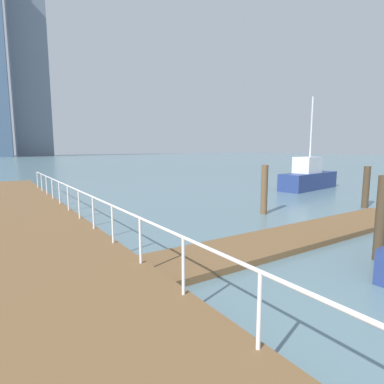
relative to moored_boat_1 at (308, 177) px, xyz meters
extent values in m
plane|color=slate|center=(-13.95, 4.38, -0.88)|extent=(300.00, 300.00, 0.00)
cube|color=brown|center=(-11.05, -7.89, -0.79)|extent=(12.79, 2.00, 0.18)
cylinder|color=white|center=(-17.10, -11.67, 0.05)|extent=(0.06, 0.06, 1.05)
cylinder|color=white|center=(-17.10, -9.84, 0.05)|extent=(0.06, 0.06, 1.05)
cylinder|color=white|center=(-17.10, -8.01, 0.05)|extent=(0.06, 0.06, 1.05)
cylinder|color=white|center=(-17.10, -6.18, 0.05)|extent=(0.06, 0.06, 1.05)
cylinder|color=white|center=(-17.10, -4.35, 0.05)|extent=(0.06, 0.06, 1.05)
cylinder|color=white|center=(-17.10, -2.52, 0.05)|extent=(0.06, 0.06, 1.05)
cylinder|color=white|center=(-17.10, -0.69, 0.05)|extent=(0.06, 0.06, 1.05)
cylinder|color=white|center=(-17.10, 1.14, 0.05)|extent=(0.06, 0.06, 1.05)
cylinder|color=white|center=(-17.10, 2.98, 0.05)|extent=(0.06, 0.06, 1.05)
cylinder|color=white|center=(-17.10, 4.81, 0.05)|extent=(0.06, 0.06, 1.05)
cylinder|color=white|center=(-17.10, 6.64, 0.05)|extent=(0.06, 0.06, 1.05)
cylinder|color=white|center=(-17.10, 8.47, 0.05)|extent=(0.06, 0.06, 1.05)
cylinder|color=white|center=(-17.10, -6.18, 0.57)|extent=(0.06, 29.30, 0.06)
cylinder|color=brown|center=(-9.36, -4.44, 0.25)|extent=(0.30, 0.30, 2.25)
cylinder|color=#473826|center=(-3.93, -6.22, 0.18)|extent=(0.32, 0.32, 2.11)
cylinder|color=#473826|center=(-11.22, -10.38, 0.27)|extent=(0.30, 0.30, 2.29)
cube|color=navy|center=(0.07, 0.01, -0.27)|extent=(6.07, 2.52, 1.22)
cube|color=white|center=(-0.25, -0.04, 0.92)|extent=(2.26, 1.61, 1.17)
cylinder|color=silver|center=(0.07, 0.01, 3.07)|extent=(0.12, 0.12, 5.47)
cube|color=slate|center=(-2.59, 128.27, 36.74)|extent=(13.39, 6.34, 75.25)
camera|label=1|loc=(-19.87, -14.29, 2.10)|focal=28.99mm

